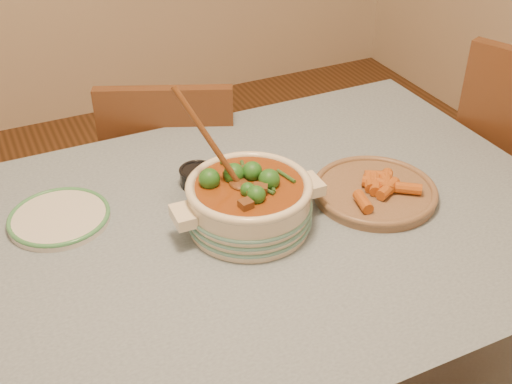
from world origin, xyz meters
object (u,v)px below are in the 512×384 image
(fried_plate, at_px, (375,189))
(chair_far, at_px, (174,178))
(condiment_bowl, at_px, (197,176))
(dining_table, at_px, (230,259))
(stew_casserole, at_px, (249,199))
(white_plate, at_px, (59,217))

(fried_plate, distance_m, chair_far, 0.80)
(condiment_bowl, distance_m, fried_plate, 0.45)
(dining_table, bearing_deg, condiment_bowl, 89.62)
(stew_casserole, bearing_deg, white_plate, 152.69)
(fried_plate, bearing_deg, dining_table, 174.93)
(dining_table, bearing_deg, chair_far, 83.54)
(condiment_bowl, bearing_deg, dining_table, -90.38)
(fried_plate, bearing_deg, white_plate, 162.39)
(stew_casserole, height_order, condiment_bowl, stew_casserole)
(stew_casserole, xyz_separation_m, white_plate, (-0.40, 0.21, -0.06))
(stew_casserole, xyz_separation_m, chair_far, (0.03, 0.66, -0.33))
(dining_table, distance_m, stew_casserole, 0.17)
(white_plate, distance_m, condiment_bowl, 0.35)
(stew_casserole, height_order, chair_far, stew_casserole)
(fried_plate, relative_size, chair_far, 0.41)
(dining_table, height_order, condiment_bowl, condiment_bowl)
(dining_table, relative_size, chair_far, 1.92)
(fried_plate, bearing_deg, condiment_bowl, 147.68)
(chair_far, bearing_deg, white_plate, 70.09)
(chair_far, bearing_deg, condiment_bowl, 104.06)
(dining_table, distance_m, condiment_bowl, 0.24)
(white_plate, bearing_deg, fried_plate, -17.61)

